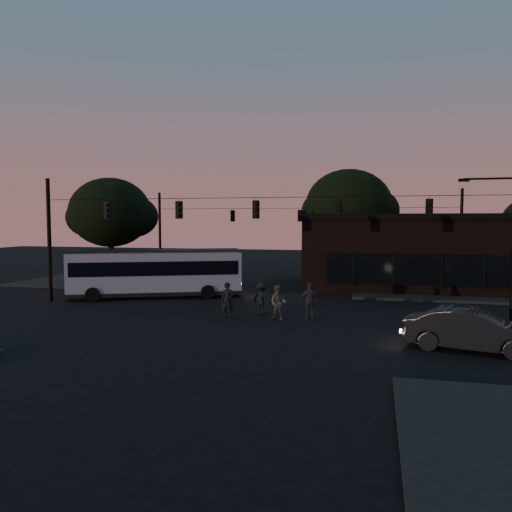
% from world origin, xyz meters
% --- Properties ---
extents(ground, '(120.00, 120.00, 0.00)m').
position_xyz_m(ground, '(0.00, 0.00, 0.00)').
color(ground, black).
rests_on(ground, ground).
extents(sidewalk_far_right, '(14.00, 10.00, 0.15)m').
position_xyz_m(sidewalk_far_right, '(12.00, 14.00, 0.07)').
color(sidewalk_far_right, black).
rests_on(sidewalk_far_right, ground).
extents(sidewalk_far_left, '(14.00, 10.00, 0.15)m').
position_xyz_m(sidewalk_far_left, '(-14.00, 14.00, 0.07)').
color(sidewalk_far_left, black).
rests_on(sidewalk_far_left, ground).
extents(building, '(15.40, 10.41, 5.40)m').
position_xyz_m(building, '(9.00, 15.97, 2.71)').
color(building, black).
rests_on(building, ground).
extents(tree_behind, '(7.60, 7.60, 9.43)m').
position_xyz_m(tree_behind, '(4.00, 22.00, 6.19)').
color(tree_behind, black).
rests_on(tree_behind, ground).
extents(tree_left, '(6.40, 6.40, 8.30)m').
position_xyz_m(tree_left, '(-14.00, 13.00, 5.57)').
color(tree_left, black).
rests_on(tree_left, ground).
extents(signal_rig_near, '(26.24, 0.30, 7.50)m').
position_xyz_m(signal_rig_near, '(0.00, 4.00, 4.45)').
color(signal_rig_near, black).
rests_on(signal_rig_near, ground).
extents(signal_rig_far, '(26.24, 0.30, 7.50)m').
position_xyz_m(signal_rig_far, '(0.00, 20.00, 4.20)').
color(signal_rig_far, black).
rests_on(signal_rig_far, ground).
extents(bus, '(11.01, 6.56, 3.07)m').
position_xyz_m(bus, '(-7.34, 6.93, 1.72)').
color(bus, gray).
rests_on(bus, ground).
extents(car, '(5.22, 2.82, 1.63)m').
position_xyz_m(car, '(10.03, -2.55, 0.82)').
color(car, black).
rests_on(car, ground).
extents(pedestrian_a, '(0.73, 0.54, 1.82)m').
position_xyz_m(pedestrian_a, '(-0.87, 1.46, 0.91)').
color(pedestrian_a, black).
rests_on(pedestrian_a, ground).
extents(pedestrian_b, '(0.95, 0.81, 1.74)m').
position_xyz_m(pedestrian_b, '(1.75, 1.52, 0.87)').
color(pedestrian_b, '#4E4C47').
rests_on(pedestrian_b, ground).
extents(pedestrian_c, '(1.18, 0.72, 1.87)m').
position_xyz_m(pedestrian_c, '(3.26, 2.06, 0.94)').
color(pedestrian_c, '#2F2A33').
rests_on(pedestrian_c, ground).
extents(pedestrian_d, '(1.27, 1.03, 1.71)m').
position_xyz_m(pedestrian_d, '(0.62, 2.72, 0.86)').
color(pedestrian_d, black).
rests_on(pedestrian_d, ground).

